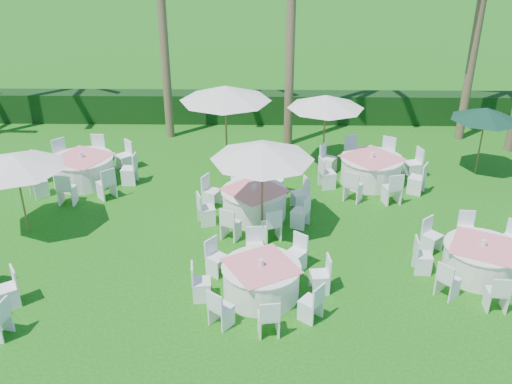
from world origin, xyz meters
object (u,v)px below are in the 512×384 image
umbrella_d (326,102)px  umbrella_green (486,114)px  banquet_table_b (261,279)px  banquet_table_d (83,169)px  umbrella_a (14,162)px  banquet_table_f (371,169)px  banquet_table_e (254,202)px  umbrella_b (262,151)px  umbrella_c (225,93)px  banquet_table_c (480,259)px

umbrella_d → umbrella_green: bearing=-6.2°
banquet_table_b → banquet_table_d: (-5.78, 5.92, 0.04)m
banquet_table_b → banquet_table_d: 8.27m
banquet_table_d → umbrella_a: bearing=-101.8°
umbrella_a → umbrella_d: size_ratio=1.01×
banquet_table_b → umbrella_green: bearing=43.7°
umbrella_d → banquet_table_b: bearing=-105.6°
banquet_table_f → umbrella_d: 2.66m
umbrella_d → banquet_table_d: bearing=-169.5°
umbrella_a → banquet_table_b: bearing=-23.2°
umbrella_a → umbrella_d: (8.49, 4.60, 0.20)m
banquet_table_e → banquet_table_f: (3.71, 2.30, 0.02)m
umbrella_b → umbrella_green: umbrella_b is taller
banquet_table_b → umbrella_d: bearing=74.4°
umbrella_b → banquet_table_f: bearing=43.0°
banquet_table_b → umbrella_c: size_ratio=1.05×
banquet_table_c → banquet_table_d: banquet_table_d is taller
umbrella_c → umbrella_green: bearing=-3.0°
umbrella_green → umbrella_a: bearing=-163.4°
umbrella_b → umbrella_d: bearing=65.7°
banquet_table_f → umbrella_c: size_ratio=1.14×
banquet_table_e → banquet_table_b: bearing=-86.5°
banquet_table_f → umbrella_b: umbrella_b is taller
banquet_table_b → umbrella_a: size_ratio=1.22×
banquet_table_b → umbrella_green: (7.13, 6.81, 1.67)m
banquet_table_c → umbrella_d: (-3.22, 6.45, 1.87)m
umbrella_a → umbrella_green: 14.16m
banquet_table_e → umbrella_c: umbrella_c is taller
banquet_table_b → banquet_table_e: (-0.23, 3.76, 0.02)m
banquet_table_c → umbrella_green: 6.40m
banquet_table_d → banquet_table_f: (9.26, 0.14, -0.00)m
banquet_table_e → banquet_table_f: size_ratio=0.94×
umbrella_green → banquet_table_b: bearing=-136.3°
umbrella_c → umbrella_d: (3.29, 0.11, -0.30)m
banquet_table_b → umbrella_a: umbrella_a is taller
umbrella_d → umbrella_green: (5.07, -0.55, -0.20)m
banquet_table_f → umbrella_d: size_ratio=1.36×
banquet_table_e → umbrella_a: bearing=-170.8°
banquet_table_d → umbrella_d: 8.18m
umbrella_a → umbrella_c: umbrella_c is taller
banquet_table_e → umbrella_d: size_ratio=1.27×
umbrella_c → umbrella_d: size_ratio=1.19×
umbrella_green → banquet_table_f: bearing=-168.4°
umbrella_a → umbrella_d: 9.66m
banquet_table_f → umbrella_b: (-3.48, -3.24, 1.95)m
umbrella_b → umbrella_c: bearing=105.5°
banquet_table_d → umbrella_green: size_ratio=1.52×
umbrella_a → umbrella_c: 6.89m
banquet_table_c → umbrella_a: (-11.71, 1.85, 1.67)m
banquet_table_b → banquet_table_f: banquet_table_f is taller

